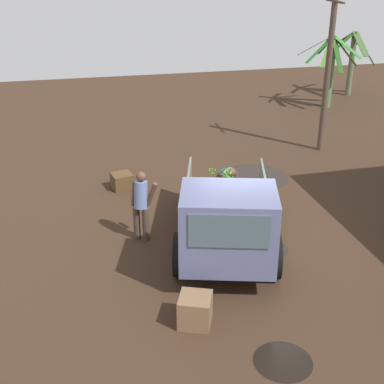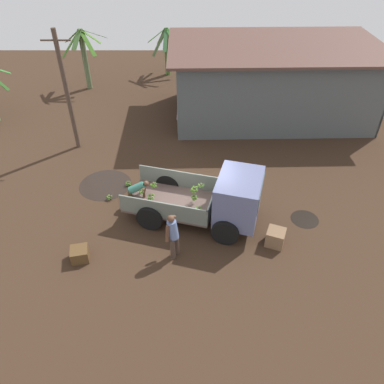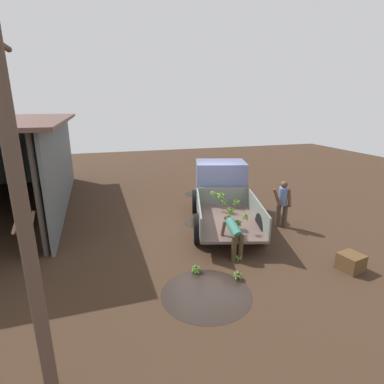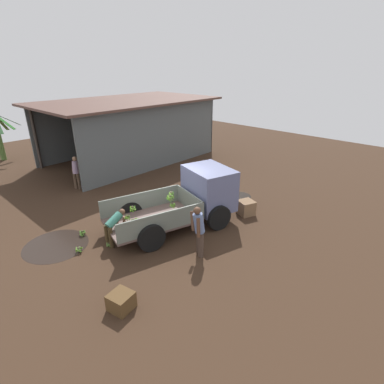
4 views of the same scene
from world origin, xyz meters
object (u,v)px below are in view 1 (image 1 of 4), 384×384
at_px(banana_bunch_on_ground_0, 227,180).
at_px(wooden_crate_1, 195,310).
at_px(wooden_crate_0, 122,181).
at_px(person_worker_loading, 226,179).
at_px(banana_bunch_on_ground_2, 221,194).
at_px(utility_pole, 328,70).
at_px(person_foreground_visitor, 141,203).
at_px(banana_bunch_on_ground_1, 263,186).
at_px(cargo_truck, 227,224).

bearing_deg(banana_bunch_on_ground_0, wooden_crate_1, -21.46).
bearing_deg(banana_bunch_on_ground_0, wooden_crate_0, -97.88).
xyz_separation_m(banana_bunch_on_ground_0, wooden_crate_1, (5.83, -2.29, 0.16)).
height_order(person_worker_loading, banana_bunch_on_ground_2, person_worker_loading).
bearing_deg(wooden_crate_1, wooden_crate_0, -173.93).
bearing_deg(person_worker_loading, utility_pole, 122.46).
distance_m(utility_pole, person_foreground_visitor, 8.27).
bearing_deg(banana_bunch_on_ground_1, utility_pole, 132.09).
distance_m(cargo_truck, banana_bunch_on_ground_1, 4.26).
bearing_deg(wooden_crate_1, person_foreground_visitor, -171.49).
relative_size(banana_bunch_on_ground_0, banana_bunch_on_ground_2, 1.21).
bearing_deg(utility_pole, banana_bunch_on_ground_1, -47.91).
bearing_deg(cargo_truck, person_worker_loading, 179.68).
height_order(person_worker_loading, wooden_crate_0, person_worker_loading).
distance_m(cargo_truck, banana_bunch_on_ground_2, 3.56).
height_order(person_worker_loading, banana_bunch_on_ground_1, person_worker_loading).
relative_size(person_foreground_visitor, wooden_crate_1, 2.89).
xyz_separation_m(utility_pole, banana_bunch_on_ground_1, (2.67, -2.96, -2.54)).
bearing_deg(banana_bunch_on_ground_1, person_worker_loading, -66.86).
height_order(cargo_truck, banana_bunch_on_ground_1, cargo_truck).
distance_m(wooden_crate_0, wooden_crate_1, 6.28).
bearing_deg(banana_bunch_on_ground_1, cargo_truck, -30.43).
relative_size(utility_pole, wooden_crate_0, 9.67).
relative_size(banana_bunch_on_ground_1, wooden_crate_0, 0.44).
height_order(cargo_truck, person_worker_loading, cargo_truck).
bearing_deg(person_foreground_visitor, wooden_crate_1, -140.09).
xyz_separation_m(cargo_truck, banana_bunch_on_ground_1, (-3.58, 2.10, -0.93)).
relative_size(utility_pole, wooden_crate_1, 9.03).
height_order(person_foreground_visitor, person_worker_loading, person_foreground_visitor).
distance_m(banana_bunch_on_ground_0, wooden_crate_1, 6.27).
distance_m(utility_pole, wooden_crate_1, 10.30).
bearing_deg(wooden_crate_0, banana_bunch_on_ground_2, 64.11).
bearing_deg(utility_pole, person_worker_loading, -52.66).
bearing_deg(utility_pole, banana_bunch_on_ground_2, -55.55).
relative_size(person_foreground_visitor, person_worker_loading, 1.48).
relative_size(banana_bunch_on_ground_1, wooden_crate_1, 0.41).
height_order(banana_bunch_on_ground_2, wooden_crate_0, wooden_crate_0).
height_order(utility_pole, banana_bunch_on_ground_1, utility_pole).
distance_m(utility_pole, banana_bunch_on_ground_1, 4.73).
xyz_separation_m(banana_bunch_on_ground_1, banana_bunch_on_ground_2, (0.24, -1.30, -0.01)).
bearing_deg(cargo_truck, banana_bunch_on_ground_1, 165.05).
relative_size(utility_pole, banana_bunch_on_ground_1, 22.02).
bearing_deg(person_worker_loading, cargo_truck, -20.67).
distance_m(person_foreground_visitor, person_worker_loading, 2.82).
xyz_separation_m(person_worker_loading, banana_bunch_on_ground_0, (-1.11, 0.36, -0.56)).
height_order(cargo_truck, banana_bunch_on_ground_0, cargo_truck).
relative_size(cargo_truck, banana_bunch_on_ground_2, 23.06).
bearing_deg(banana_bunch_on_ground_0, utility_pole, 118.63).
height_order(person_worker_loading, banana_bunch_on_ground_0, person_worker_loading).
bearing_deg(cargo_truck, banana_bunch_on_ground_0, 179.06).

